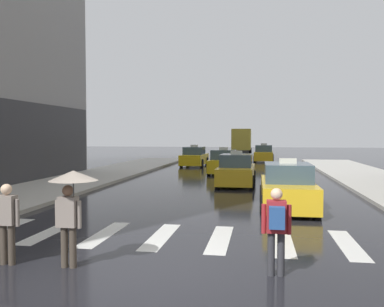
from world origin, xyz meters
TOP-DOWN VIEW (x-y plane):
  - ground_plane at (0.00, 0.00)m, footprint 160.00×160.00m
  - crosswalk_markings at (-0.00, 3.00)m, footprint 11.30×2.80m
  - taxi_lead at (2.74, 7.68)m, footprint 1.95×4.55m
  - taxi_second at (0.55, 14.22)m, footprint 1.98×4.56m
  - taxi_third at (-0.68, 20.52)m, footprint 1.93×4.54m
  - taxi_fourth at (-3.73, 26.73)m, footprint 2.01×4.58m
  - taxi_fifth at (2.18, 33.61)m, footprint 2.04×4.59m
  - box_truck at (-0.41, 43.32)m, footprint 2.29×7.54m
  - pedestrian_with_umbrella at (-1.91, 0.32)m, footprint 0.96×0.96m
  - pedestrian_with_backpack at (2.06, 0.49)m, footprint 0.55×0.43m
  - pedestrian_plain_coat at (-3.30, 0.29)m, footprint 0.55×0.24m

SIDE VIEW (x-z plane):
  - ground_plane at x=0.00m, z-range 0.00..0.00m
  - crosswalk_markings at x=0.00m, z-range 0.00..0.01m
  - taxi_lead at x=2.74m, z-range -0.18..1.63m
  - taxi_second at x=0.55m, z-range -0.18..1.63m
  - taxi_third at x=-0.68m, z-range -0.18..1.63m
  - taxi_fourth at x=-3.73m, z-range -0.18..1.63m
  - taxi_fifth at x=2.18m, z-range -0.18..1.63m
  - pedestrian_plain_coat at x=-3.30m, z-range 0.11..1.76m
  - pedestrian_with_backpack at x=2.06m, z-range 0.15..1.80m
  - pedestrian_with_umbrella at x=-1.91m, z-range 0.55..2.49m
  - box_truck at x=-0.41m, z-range 0.18..3.53m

